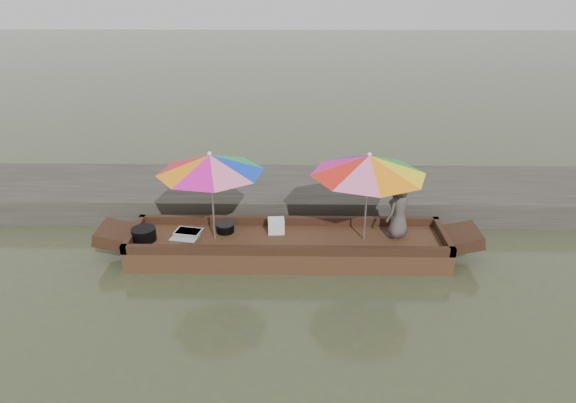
{
  "coord_description": "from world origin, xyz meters",
  "views": [
    {
      "loc": [
        0.13,
        -7.75,
        4.48
      ],
      "look_at": [
        0.0,
        0.1,
        1.0
      ],
      "focal_mm": 32.0,
      "sensor_mm": 36.0,
      "label": 1
    }
  ],
  "objects_px": {
    "boat_hull": "(288,248)",
    "supply_bag": "(276,226)",
    "umbrella_stern": "(367,198)",
    "vendor": "(399,209)",
    "cooking_pot": "(144,234)",
    "tray_scallop": "(185,239)",
    "umbrella_bow": "(212,197)",
    "tray_crayfish": "(188,233)",
    "charcoal_grill": "(225,228)"
  },
  "relations": [
    {
      "from": "supply_bag",
      "to": "umbrella_stern",
      "type": "relative_size",
      "value": 0.15
    },
    {
      "from": "tray_crayfish",
      "to": "tray_scallop",
      "type": "distance_m",
      "value": 0.19
    },
    {
      "from": "supply_bag",
      "to": "cooking_pot",
      "type": "bearing_deg",
      "value": -172.09
    },
    {
      "from": "vendor",
      "to": "supply_bag",
      "type": "bearing_deg",
      "value": -47.55
    },
    {
      "from": "tray_crayfish",
      "to": "charcoal_grill",
      "type": "bearing_deg",
      "value": 13.76
    },
    {
      "from": "cooking_pot",
      "to": "vendor",
      "type": "relative_size",
      "value": 0.4
    },
    {
      "from": "boat_hull",
      "to": "vendor",
      "type": "relative_size",
      "value": 5.23
    },
    {
      "from": "cooking_pot",
      "to": "umbrella_stern",
      "type": "distance_m",
      "value": 3.79
    },
    {
      "from": "boat_hull",
      "to": "tray_crayfish",
      "type": "height_order",
      "value": "tray_crayfish"
    },
    {
      "from": "boat_hull",
      "to": "tray_crayfish",
      "type": "bearing_deg",
      "value": 177.15
    },
    {
      "from": "vendor",
      "to": "boat_hull",
      "type": "bearing_deg",
      "value": -40.91
    },
    {
      "from": "boat_hull",
      "to": "tray_scallop",
      "type": "xyz_separation_m",
      "value": [
        -1.75,
        -0.1,
        0.21
      ]
    },
    {
      "from": "cooking_pot",
      "to": "charcoal_grill",
      "type": "xyz_separation_m",
      "value": [
        1.34,
        0.32,
        -0.03
      ]
    },
    {
      "from": "umbrella_stern",
      "to": "vendor",
      "type": "bearing_deg",
      "value": 12.68
    },
    {
      "from": "boat_hull",
      "to": "tray_crayfish",
      "type": "distance_m",
      "value": 1.74
    },
    {
      "from": "tray_scallop",
      "to": "umbrella_bow",
      "type": "distance_m",
      "value": 0.9
    },
    {
      "from": "tray_scallop",
      "to": "umbrella_bow",
      "type": "relative_size",
      "value": 0.26
    },
    {
      "from": "charcoal_grill",
      "to": "umbrella_bow",
      "type": "bearing_deg",
      "value": -122.03
    },
    {
      "from": "tray_crayfish",
      "to": "vendor",
      "type": "xyz_separation_m",
      "value": [
        3.59,
        0.04,
        0.47
      ]
    },
    {
      "from": "cooking_pot",
      "to": "vendor",
      "type": "height_order",
      "value": "vendor"
    },
    {
      "from": "boat_hull",
      "to": "cooking_pot",
      "type": "height_order",
      "value": "cooking_pot"
    },
    {
      "from": "boat_hull",
      "to": "supply_bag",
      "type": "bearing_deg",
      "value": 132.53
    },
    {
      "from": "tray_crayfish",
      "to": "charcoal_grill",
      "type": "distance_m",
      "value": 0.64
    },
    {
      "from": "tray_crayfish",
      "to": "tray_scallop",
      "type": "bearing_deg",
      "value": -98.55
    },
    {
      "from": "vendor",
      "to": "cooking_pot",
      "type": "bearing_deg",
      "value": -42.04
    },
    {
      "from": "boat_hull",
      "to": "cooking_pot",
      "type": "distance_m",
      "value": 2.46
    },
    {
      "from": "vendor",
      "to": "umbrella_stern",
      "type": "relative_size",
      "value": 0.54
    },
    {
      "from": "boat_hull",
      "to": "tray_scallop",
      "type": "relative_size",
      "value": 11.91
    },
    {
      "from": "umbrella_stern",
      "to": "tray_crayfish",
      "type": "bearing_deg",
      "value": 178.37
    },
    {
      "from": "tray_scallop",
      "to": "supply_bag",
      "type": "height_order",
      "value": "supply_bag"
    },
    {
      "from": "cooking_pot",
      "to": "umbrella_bow",
      "type": "bearing_deg",
      "value": 4.01
    },
    {
      "from": "cooking_pot",
      "to": "umbrella_stern",
      "type": "xyz_separation_m",
      "value": [
        3.73,
        0.08,
        0.67
      ]
    },
    {
      "from": "cooking_pot",
      "to": "tray_scallop",
      "type": "bearing_deg",
      "value": -1.1
    },
    {
      "from": "tray_crayfish",
      "to": "charcoal_grill",
      "type": "xyz_separation_m",
      "value": [
        0.62,
        0.15,
        0.03
      ]
    },
    {
      "from": "charcoal_grill",
      "to": "tray_scallop",
      "type": "bearing_deg",
      "value": -152.65
    },
    {
      "from": "cooking_pot",
      "to": "charcoal_grill",
      "type": "relative_size",
      "value": 1.31
    },
    {
      "from": "vendor",
      "to": "umbrella_bow",
      "type": "xyz_separation_m",
      "value": [
        -3.12,
        -0.13,
        0.26
      ]
    },
    {
      "from": "charcoal_grill",
      "to": "umbrella_stern",
      "type": "xyz_separation_m",
      "value": [
        2.4,
        -0.24,
        0.7
      ]
    },
    {
      "from": "tray_scallop",
      "to": "umbrella_bow",
      "type": "bearing_deg",
      "value": 11.01
    },
    {
      "from": "tray_scallop",
      "to": "supply_bag",
      "type": "bearing_deg",
      "value": 11.86
    },
    {
      "from": "boat_hull",
      "to": "supply_bag",
      "type": "xyz_separation_m",
      "value": [
        -0.21,
        0.23,
        0.3
      ]
    },
    {
      "from": "charcoal_grill",
      "to": "supply_bag",
      "type": "bearing_deg",
      "value": -0.66
    },
    {
      "from": "vendor",
      "to": "umbrella_bow",
      "type": "height_order",
      "value": "umbrella_bow"
    },
    {
      "from": "umbrella_bow",
      "to": "umbrella_stern",
      "type": "bearing_deg",
      "value": 0.0
    },
    {
      "from": "charcoal_grill",
      "to": "umbrella_bow",
      "type": "xyz_separation_m",
      "value": [
        -0.15,
        -0.24,
        0.7
      ]
    },
    {
      "from": "supply_bag",
      "to": "umbrella_stern",
      "type": "height_order",
      "value": "umbrella_stern"
    },
    {
      "from": "tray_scallop",
      "to": "umbrella_stern",
      "type": "xyz_separation_m",
      "value": [
        3.04,
        0.1,
        0.74
      ]
    },
    {
      "from": "cooking_pot",
      "to": "vendor",
      "type": "bearing_deg",
      "value": 2.83
    },
    {
      "from": "tray_crayfish",
      "to": "umbrella_bow",
      "type": "relative_size",
      "value": 0.26
    },
    {
      "from": "vendor",
      "to": "tray_crayfish",
      "type": "bearing_deg",
      "value": -44.17
    }
  ]
}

